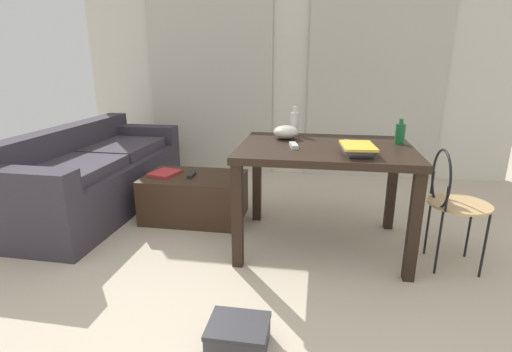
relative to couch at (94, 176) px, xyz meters
name	(u,v)px	position (x,y,z in m)	size (l,w,h in m)	color
ground_plane	(265,247)	(1.71, -0.57, -0.31)	(8.31, 8.31, 0.00)	beige
wall_back	(291,68)	(1.71, 1.56, 0.96)	(5.07, 0.10, 2.54)	silver
curtains	(290,86)	(1.71, 1.48, 0.76)	(3.46, 0.03, 2.14)	beige
couch	(94,176)	(0.00, 0.00, 0.00)	(0.87, 2.07, 0.77)	#38333D
coffee_table	(195,197)	(1.01, -0.09, -0.12)	(0.86, 0.56, 0.39)	#382619
craft_table	(325,160)	(2.13, -0.45, 0.36)	(1.22, 0.92, 0.78)	black
wire_chair	(450,195)	(2.95, -0.61, 0.20)	(0.40, 0.40, 0.82)	tan
bottle_near	(400,133)	(2.66, -0.29, 0.54)	(0.07, 0.07, 0.18)	#195B2D
bottle_far	(295,123)	(1.88, -0.07, 0.56)	(0.07, 0.07, 0.23)	beige
bowl	(286,132)	(1.82, -0.24, 0.52)	(0.19, 0.19, 0.10)	beige
book_stack	(357,149)	(2.32, -0.67, 0.50)	(0.23, 0.32, 0.06)	#4C4C51
tv_remote_on_table	(294,145)	(1.90, -0.53, 0.48)	(0.05, 0.15, 0.03)	#B7B7B2
scissors	(352,140)	(2.33, -0.23, 0.47)	(0.11, 0.07, 0.00)	#9EA0A5
tv_remote_primary	(191,175)	(1.00, -0.11, 0.09)	(0.04, 0.15, 0.03)	#232326
magazine	(165,173)	(0.74, -0.09, 0.09)	(0.21, 0.25, 0.02)	red
shoebox	(238,335)	(1.73, -1.64, -0.24)	(0.30, 0.25, 0.14)	#38383D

